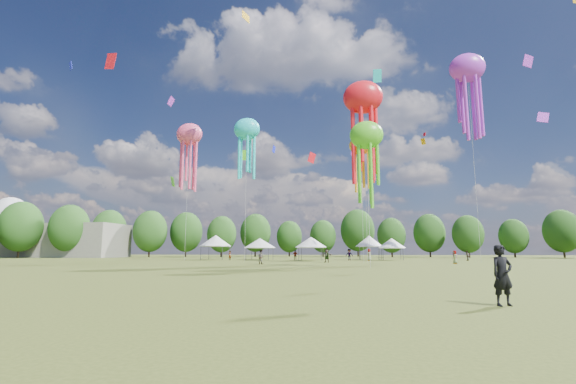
# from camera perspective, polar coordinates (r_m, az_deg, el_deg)

# --- Properties ---
(ground) EXTENTS (300.00, 300.00, 0.00)m
(ground) POSITION_cam_1_polar(r_m,az_deg,el_deg) (14.77, -3.22, -14.41)
(ground) COLOR #384416
(ground) RESTS_ON ground
(observer_main) EXTENTS (0.71, 0.58, 1.68)m
(observer_main) POSITION_cam_1_polar(r_m,az_deg,el_deg) (12.62, 28.77, -10.55)
(observer_main) COLOR black
(observer_main) RESTS_ON ground
(spectator_near) EXTENTS (1.00, 0.94, 1.65)m
(spectator_near) POSITION_cam_1_polar(r_m,az_deg,el_deg) (45.94, -3.98, -9.43)
(spectator_near) COLOR gray
(spectator_near) RESTS_ON ground
(spectators_far) EXTENTS (38.62, 16.98, 1.88)m
(spectators_far) POSITION_cam_1_polar(r_m,az_deg,el_deg) (61.07, 9.65, -9.07)
(spectators_far) COLOR gray
(spectators_far) RESTS_ON ground
(festival_tents) EXTENTS (35.35, 11.39, 4.31)m
(festival_tents) POSITION_cam_1_polar(r_m,az_deg,el_deg) (68.68, 1.55, -7.30)
(festival_tents) COLOR #47474C
(festival_tents) RESTS_ON ground
(show_kites) EXTENTS (48.87, 25.86, 30.64)m
(show_kites) POSITION_cam_1_polar(r_m,az_deg,el_deg) (57.28, 7.63, 10.21)
(show_kites) COLOR #1BDAE6
(show_kites) RESTS_ON ground
(small_kites) EXTENTS (69.95, 60.64, 44.86)m
(small_kites) POSITION_cam_1_polar(r_m,az_deg,el_deg) (62.69, 3.26, 18.08)
(small_kites) COLOR #1BDAE6
(small_kites) RESTS_ON ground
(treeline) EXTENTS (201.57, 95.24, 13.43)m
(treeline) POSITION_cam_1_polar(r_m,az_deg,el_deg) (77.36, 3.97, -4.85)
(treeline) COLOR #38281C
(treeline) RESTS_ON ground
(hangar) EXTENTS (40.00, 12.00, 8.00)m
(hangar) POSITION_cam_1_polar(r_m,az_deg,el_deg) (114.49, -32.06, -6.06)
(hangar) COLOR gray
(hangar) RESTS_ON ground
(radome) EXTENTS (9.00, 9.00, 16.00)m
(radome) POSITION_cam_1_polar(r_m,az_deg,el_deg) (130.03, -35.44, -3.28)
(radome) COLOR white
(radome) RESTS_ON ground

